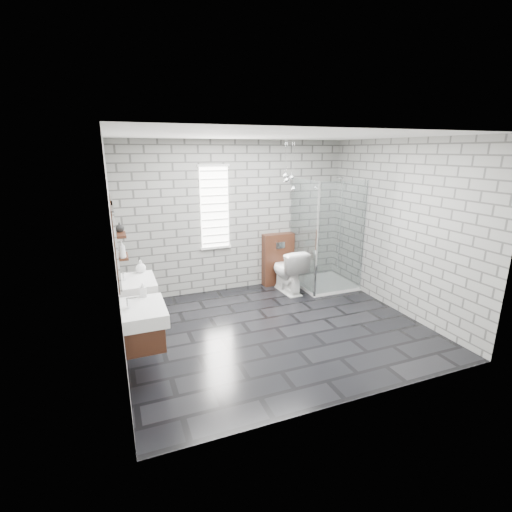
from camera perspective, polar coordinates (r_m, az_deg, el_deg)
floor at (r=5.57m, az=3.11°, el=-11.05°), size 4.20×3.60×0.02m
ceiling at (r=4.97m, az=3.60°, el=18.13°), size 4.20×3.60×0.02m
wall_back at (r=6.75m, az=-3.10°, el=5.98°), size 4.20×0.02×2.70m
wall_front at (r=3.60m, az=15.44°, el=-3.60°), size 4.20×0.02×2.70m
wall_left at (r=4.66m, az=-20.99°, el=0.32°), size 0.02×3.60×2.70m
wall_right at (r=6.27m, az=21.21°, el=4.13°), size 0.02×3.60×2.70m
vanity_left at (r=4.38m, az=-17.40°, el=-8.58°), size 0.47×0.70×1.57m
vanity_right at (r=5.27m, az=-18.24°, el=-4.44°), size 0.47×0.70×1.57m
shelf_lower at (r=4.62m, az=-19.95°, el=-0.09°), size 0.14×0.30×0.03m
shelf_upper at (r=4.55m, az=-20.26°, el=3.05°), size 0.14×0.30×0.03m
window at (r=6.58m, az=-6.39°, el=7.41°), size 0.56×0.05×1.48m
cistern_panel at (r=7.14m, az=3.38°, el=-0.49°), size 0.60×0.20×1.00m
flush_plate at (r=6.97m, az=3.78°, el=1.65°), size 0.18×0.01×0.12m
shower_enclosure at (r=7.02m, az=10.36°, el=-0.98°), size 1.00×1.00×2.03m
pendant_cluster at (r=6.57m, az=4.99°, el=11.75°), size 0.25×0.27×0.87m
toilet at (r=6.79m, az=4.91°, el=-2.23°), size 0.50×0.82×0.81m
soap_bottle_a at (r=4.59m, az=-17.03°, el=-4.95°), size 0.09×0.09×0.18m
soap_bottle_b at (r=5.48m, az=-17.32°, el=-1.52°), size 0.18×0.18×0.18m
soap_bottle_c at (r=4.48m, az=-19.90°, el=0.95°), size 0.09×0.09×0.20m
vase at (r=4.64m, az=-20.26°, el=4.18°), size 0.14×0.14×0.11m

